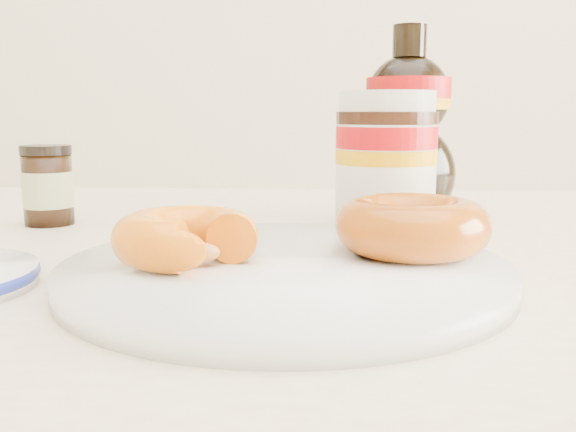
{
  "coord_description": "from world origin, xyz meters",
  "views": [
    {
      "loc": [
        -0.03,
        -0.35,
        0.86
      ],
      "look_at": [
        -0.05,
        0.1,
        0.79
      ],
      "focal_mm": 40.0,
      "sensor_mm": 36.0,
      "label": 1
    }
  ],
  "objects_px": {
    "donut_whole": "(412,226)",
    "dark_jar": "(48,186)",
    "dining_table": "(352,374)",
    "syrup_bottle": "(407,125)",
    "donut_bitten": "(186,237)",
    "nutella_jar": "(386,158)",
    "plate": "(285,271)"
  },
  "relations": [
    {
      "from": "donut_whole",
      "to": "dark_jar",
      "type": "bearing_deg",
      "value": 150.98
    },
    {
      "from": "dining_table",
      "to": "dark_jar",
      "type": "relative_size",
      "value": 18.39
    },
    {
      "from": "dining_table",
      "to": "donut_whole",
      "type": "xyz_separation_m",
      "value": [
        0.04,
        -0.02,
        0.12
      ]
    },
    {
      "from": "dining_table",
      "to": "syrup_bottle",
      "type": "xyz_separation_m",
      "value": [
        0.06,
        0.19,
        0.18
      ]
    },
    {
      "from": "donut_bitten",
      "to": "nutella_jar",
      "type": "xyz_separation_m",
      "value": [
        0.14,
        0.18,
        0.04
      ]
    },
    {
      "from": "dark_jar",
      "to": "plate",
      "type": "bearing_deg",
      "value": -41.14
    },
    {
      "from": "dark_jar",
      "to": "syrup_bottle",
      "type": "bearing_deg",
      "value": 6.28
    },
    {
      "from": "plate",
      "to": "donut_bitten",
      "type": "bearing_deg",
      "value": -176.27
    },
    {
      "from": "dining_table",
      "to": "syrup_bottle",
      "type": "distance_m",
      "value": 0.27
    },
    {
      "from": "dining_table",
      "to": "donut_whole",
      "type": "height_order",
      "value": "donut_whole"
    },
    {
      "from": "donut_bitten",
      "to": "donut_whole",
      "type": "xyz_separation_m",
      "value": [
        0.15,
        0.03,
        0.0
      ]
    },
    {
      "from": "donut_bitten",
      "to": "syrup_bottle",
      "type": "bearing_deg",
      "value": 60.7
    },
    {
      "from": "syrup_bottle",
      "to": "dark_jar",
      "type": "distance_m",
      "value": 0.35
    },
    {
      "from": "dining_table",
      "to": "dark_jar",
      "type": "bearing_deg",
      "value": 151.58
    },
    {
      "from": "nutella_jar",
      "to": "syrup_bottle",
      "type": "bearing_deg",
      "value": 68.48
    },
    {
      "from": "dining_table",
      "to": "donut_whole",
      "type": "distance_m",
      "value": 0.12
    },
    {
      "from": "dining_table",
      "to": "dark_jar",
      "type": "xyz_separation_m",
      "value": [
        -0.28,
        0.15,
        0.12
      ]
    },
    {
      "from": "donut_bitten",
      "to": "dark_jar",
      "type": "distance_m",
      "value": 0.27
    },
    {
      "from": "plate",
      "to": "dining_table",
      "type": "bearing_deg",
      "value": 48.23
    },
    {
      "from": "dining_table",
      "to": "nutella_jar",
      "type": "xyz_separation_m",
      "value": [
        0.03,
        0.12,
        0.15
      ]
    },
    {
      "from": "plate",
      "to": "syrup_bottle",
      "type": "height_order",
      "value": "syrup_bottle"
    },
    {
      "from": "plate",
      "to": "donut_bitten",
      "type": "relative_size",
      "value": 3.09
    },
    {
      "from": "nutella_jar",
      "to": "plate",
      "type": "bearing_deg",
      "value": -115.49
    },
    {
      "from": "nutella_jar",
      "to": "dark_jar",
      "type": "xyz_separation_m",
      "value": [
        -0.32,
        0.03,
        -0.03
      ]
    },
    {
      "from": "plate",
      "to": "dark_jar",
      "type": "height_order",
      "value": "dark_jar"
    },
    {
      "from": "dark_jar",
      "to": "donut_whole",
      "type": "bearing_deg",
      "value": -29.02
    },
    {
      "from": "syrup_bottle",
      "to": "dark_jar",
      "type": "xyz_separation_m",
      "value": [
        -0.35,
        -0.04,
        -0.06
      ]
    },
    {
      "from": "nutella_jar",
      "to": "dark_jar",
      "type": "relative_size",
      "value": 1.65
    },
    {
      "from": "donut_whole",
      "to": "syrup_bottle",
      "type": "bearing_deg",
      "value": 82.94
    },
    {
      "from": "plate",
      "to": "donut_bitten",
      "type": "distance_m",
      "value": 0.07
    },
    {
      "from": "plate",
      "to": "syrup_bottle",
      "type": "relative_size",
      "value": 1.49
    },
    {
      "from": "donut_bitten",
      "to": "syrup_bottle",
      "type": "xyz_separation_m",
      "value": [
        0.17,
        0.25,
        0.06
      ]
    }
  ]
}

